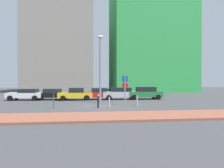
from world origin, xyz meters
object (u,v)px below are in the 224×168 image
(traffic_bollard_edge, at_px, (98,100))
(traffic_bollard_mid, at_px, (98,102))
(parking_sign_post, at_px, (125,87))
(parked_car_black, at_px, (53,94))
(street_lamp, at_px, (100,63))
(parking_meter, at_px, (54,97))
(parked_car_silver, at_px, (121,93))
(traffic_bollard_far, at_px, (109,102))
(parked_car_red, at_px, (98,94))
(parked_car_green, at_px, (145,93))
(parked_car_white, at_px, (26,94))
(parked_car_yellow, at_px, (75,94))
(traffic_bollard_near, at_px, (137,101))

(traffic_bollard_edge, bearing_deg, traffic_bollard_mid, -93.69)
(parking_sign_post, bearing_deg, parked_car_black, 138.95)
(street_lamp, bearing_deg, traffic_bollard_mid, -96.04)
(parked_car_black, distance_m, parking_meter, 8.64)
(parked_car_silver, height_order, traffic_bollard_far, parked_car_silver)
(parking_meter, distance_m, traffic_bollard_edge, 4.26)
(parked_car_red, distance_m, parked_car_silver, 2.95)
(parked_car_silver, bearing_deg, parked_car_black, 176.32)
(parked_car_green, height_order, parking_meter, parked_car_green)
(parked_car_black, distance_m, traffic_bollard_far, 10.62)
(parking_sign_post, relative_size, traffic_bollard_edge, 2.64)
(parked_car_black, xyz_separation_m, parking_sign_post, (8.04, -7.00, 1.06))
(parked_car_green, bearing_deg, traffic_bollard_far, -125.33)
(parked_car_white, bearing_deg, parked_car_green, -1.64)
(parking_meter, height_order, street_lamp, street_lamp)
(parked_car_red, height_order, parking_sign_post, parking_sign_post)
(parked_car_yellow, bearing_deg, parked_car_black, 166.86)
(parked_car_white, distance_m, traffic_bollard_far, 12.60)
(street_lamp, distance_m, traffic_bollard_far, 5.58)
(traffic_bollard_mid, bearing_deg, street_lamp, 83.96)
(parked_car_yellow, xyz_separation_m, traffic_bollard_mid, (2.48, -7.85, -0.26))
(parked_car_green, relative_size, parking_sign_post, 1.53)
(parked_car_red, bearing_deg, parking_meter, -117.41)
(parked_car_green, relative_size, street_lamp, 0.60)
(parked_car_yellow, bearing_deg, parked_car_white, 175.91)
(street_lamp, height_order, traffic_bollard_mid, street_lamp)
(parking_meter, bearing_deg, traffic_bollard_far, -0.18)
(parked_car_yellow, relative_size, street_lamp, 0.59)
(parking_meter, relative_size, traffic_bollard_mid, 1.51)
(traffic_bollard_far, bearing_deg, parked_car_yellow, 113.78)
(parking_sign_post, bearing_deg, traffic_bollard_far, -138.16)
(parked_car_white, xyz_separation_m, parked_car_black, (3.16, 0.24, -0.00))
(parked_car_green, bearing_deg, parked_car_silver, 177.91)
(traffic_bollard_mid, distance_m, traffic_bollard_far, 0.98)
(parked_car_red, bearing_deg, traffic_bollard_near, -65.22)
(parked_car_green, height_order, street_lamp, street_lamp)
(parking_meter, bearing_deg, traffic_bollard_edge, 21.92)
(parked_car_white, bearing_deg, parked_car_yellow, -4.09)
(street_lamp, xyz_separation_m, traffic_bollard_edge, (-0.33, -2.45, -3.73))
(parked_car_green, bearing_deg, traffic_bollard_near, -111.98)
(traffic_bollard_far, bearing_deg, traffic_bollard_near, 16.53)
(parked_car_black, relative_size, parked_car_silver, 0.97)
(parked_car_black, xyz_separation_m, traffic_bollard_far, (6.34, -8.51, -0.27))
(parked_car_yellow, xyz_separation_m, parked_car_green, (9.01, 0.00, 0.07))
(traffic_bollard_near, bearing_deg, street_lamp, 135.16)
(parked_car_silver, xyz_separation_m, street_lamp, (-2.87, -3.90, 3.47))
(parking_meter, xyz_separation_m, traffic_bollard_near, (7.52, 0.79, -0.47))
(parked_car_yellow, height_order, parked_car_green, parked_car_green)
(parking_sign_post, height_order, parking_meter, parking_sign_post)
(parking_sign_post, bearing_deg, parked_car_green, 58.57)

